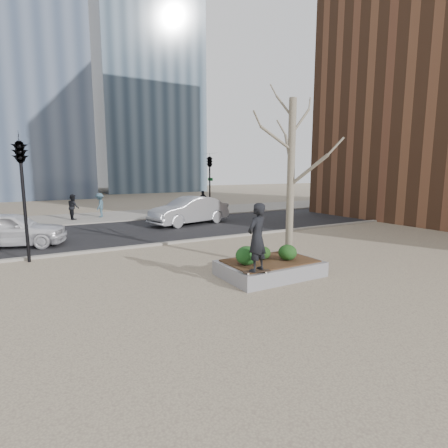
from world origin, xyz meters
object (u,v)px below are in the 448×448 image
planter (270,268)px  skateboarder (257,237)px  police_car (10,229)px  skateboard (256,272)px

planter → skateboarder: 1.86m
planter → police_car: bearing=129.0°
planter → police_car: size_ratio=0.68×
planter → police_car: 11.32m
skateboarder → police_car: 11.37m
planter → skateboard: bearing=-142.6°
planter → skateboarder: size_ratio=1.60×
police_car → skateboarder: bearing=-129.9°
skateboard → police_car: police_car is taller
planter → skateboard: (-1.10, -0.84, 0.26)m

